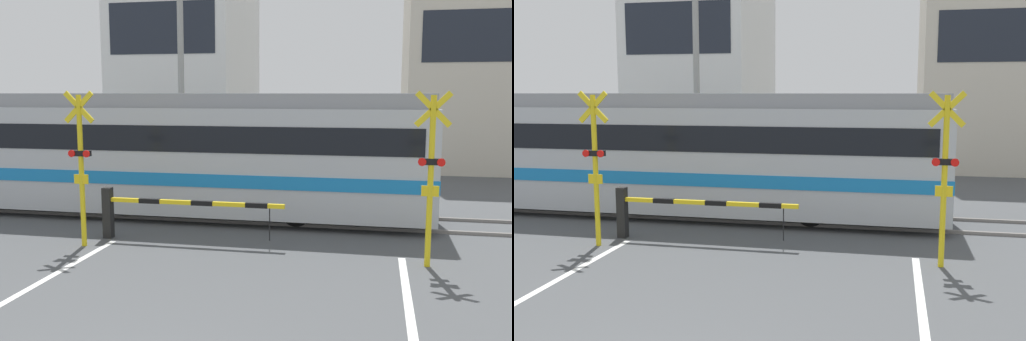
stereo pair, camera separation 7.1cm
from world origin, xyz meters
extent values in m
cube|color=gray|center=(0.00, 9.51, 0.04)|extent=(50.00, 0.10, 0.08)
cube|color=gray|center=(0.00, 10.95, 0.04)|extent=(50.00, 0.10, 0.08)
cube|color=#B7BCC1|center=(-4.74, 10.23, 1.57)|extent=(17.44, 2.61, 2.68)
cube|color=gray|center=(-4.74, 10.23, 3.09)|extent=(17.27, 2.29, 0.36)
cube|color=#197AC6|center=(-4.74, 10.23, 1.17)|extent=(17.46, 2.66, 0.32)
cube|color=black|center=(-4.74, 10.23, 2.17)|extent=(16.74, 2.65, 0.64)
cylinder|color=black|center=(0.67, 9.51, 0.38)|extent=(0.76, 0.12, 0.76)
cylinder|color=black|center=(0.67, 10.95, 0.38)|extent=(0.76, 0.12, 0.76)
cube|color=black|center=(-3.37, 7.53, 0.58)|extent=(0.20, 0.20, 1.16)
cube|color=yellow|center=(-1.34, 7.53, 0.89)|extent=(4.06, 0.09, 0.09)
cube|color=black|center=(-2.35, 7.53, 0.89)|extent=(0.49, 0.10, 0.10)
cube|color=black|center=(-1.13, 7.53, 0.89)|extent=(0.49, 0.10, 0.10)
cube|color=black|center=(0.08, 7.53, 0.89)|extent=(0.49, 0.10, 0.10)
cylinder|color=black|center=(0.37, 7.53, 0.49)|extent=(0.02, 0.02, 0.71)
cube|color=black|center=(3.37, 12.86, 0.58)|extent=(0.20, 0.20, 1.16)
cube|color=yellow|center=(1.34, 12.86, 0.89)|extent=(4.06, 0.09, 0.09)
cube|color=black|center=(2.35, 12.86, 0.89)|extent=(0.49, 0.10, 0.10)
cube|color=black|center=(1.13, 12.86, 0.89)|extent=(0.49, 0.10, 0.10)
cube|color=black|center=(-0.08, 12.86, 0.89)|extent=(0.49, 0.10, 0.10)
cylinder|color=black|center=(-0.37, 12.86, 0.49)|extent=(0.02, 0.02, 0.71)
cylinder|color=yellow|center=(-3.57, 6.78, 1.62)|extent=(0.11, 0.11, 3.25)
cube|color=yellow|center=(-3.57, 6.78, 2.99)|extent=(0.68, 0.04, 0.68)
cube|color=yellow|center=(-3.57, 6.78, 2.99)|extent=(0.68, 0.04, 0.68)
cube|color=black|center=(-3.57, 6.78, 2.01)|extent=(0.44, 0.12, 0.12)
cylinder|color=red|center=(-3.74, 6.70, 2.01)|extent=(0.15, 0.03, 0.15)
cylinder|color=red|center=(-3.40, 6.70, 2.01)|extent=(0.15, 0.03, 0.15)
cube|color=yellow|center=(-3.57, 6.76, 1.46)|extent=(0.32, 0.03, 0.20)
cylinder|color=yellow|center=(3.57, 6.78, 1.62)|extent=(0.11, 0.11, 3.25)
cube|color=yellow|center=(3.57, 6.78, 2.99)|extent=(0.68, 0.04, 0.68)
cube|color=yellow|center=(3.57, 6.78, 2.99)|extent=(0.68, 0.04, 0.68)
cube|color=black|center=(3.57, 6.78, 2.01)|extent=(0.44, 0.12, 0.12)
cylinder|color=red|center=(3.40, 6.70, 2.01)|extent=(0.15, 0.03, 0.15)
cylinder|color=red|center=(3.74, 6.70, 2.01)|extent=(0.15, 0.03, 0.15)
cube|color=yellow|center=(3.57, 6.76, 1.46)|extent=(0.32, 0.03, 0.20)
cube|color=white|center=(-6.55, 22.78, 5.48)|extent=(5.66, 6.99, 10.95)
cube|color=#1E232D|center=(-6.55, 19.27, 6.02)|extent=(4.75, 0.03, 2.19)
cube|color=beige|center=(6.67, 22.78, 4.95)|extent=(5.90, 6.99, 9.90)
cube|color=#1E232D|center=(6.67, 19.27, 5.44)|extent=(4.95, 0.03, 1.98)
cylinder|color=gray|center=(-4.32, 15.36, 4.27)|extent=(0.22, 0.22, 8.54)
camera|label=1|loc=(2.56, -4.20, 3.29)|focal=40.00mm
camera|label=2|loc=(2.63, -4.18, 3.29)|focal=40.00mm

